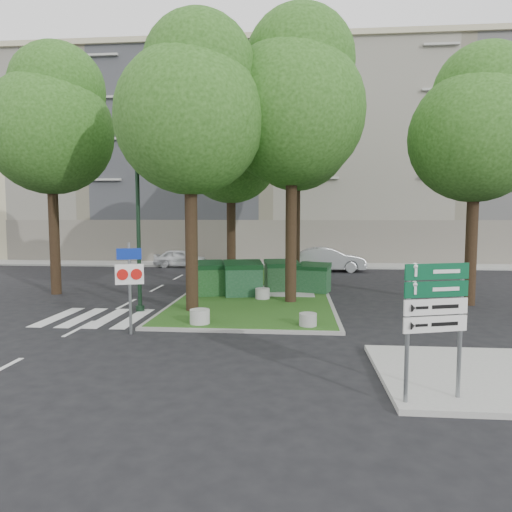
# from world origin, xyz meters

# --- Properties ---
(ground) EXTENTS (120.00, 120.00, 0.00)m
(ground) POSITION_xyz_m (0.00, 0.00, 0.00)
(ground) COLOR black
(ground) RESTS_ON ground
(median_island) EXTENTS (6.00, 16.00, 0.12)m
(median_island) POSITION_xyz_m (0.50, 8.00, 0.06)
(median_island) COLOR #214A15
(median_island) RESTS_ON ground
(median_kerb) EXTENTS (6.30, 16.30, 0.10)m
(median_kerb) POSITION_xyz_m (0.50, 8.00, 0.05)
(median_kerb) COLOR gray
(median_kerb) RESTS_ON ground
(sidewalk_corner) EXTENTS (5.00, 4.00, 0.12)m
(sidewalk_corner) POSITION_xyz_m (6.50, -3.50, 0.06)
(sidewalk_corner) COLOR #999993
(sidewalk_corner) RESTS_ON ground
(building_sidewalk) EXTENTS (42.00, 3.00, 0.12)m
(building_sidewalk) POSITION_xyz_m (0.00, 18.50, 0.06)
(building_sidewalk) COLOR #999993
(building_sidewalk) RESTS_ON ground
(zebra_crossing) EXTENTS (5.00, 3.00, 0.01)m
(zebra_crossing) POSITION_xyz_m (-3.75, 1.50, 0.01)
(zebra_crossing) COLOR silver
(zebra_crossing) RESTS_ON ground
(apartment_building) EXTENTS (41.00, 12.00, 16.00)m
(apartment_building) POSITION_xyz_m (0.00, 26.00, 8.00)
(apartment_building) COLOR beige
(apartment_building) RESTS_ON ground
(tree_median_near_left) EXTENTS (5.20, 5.20, 10.53)m
(tree_median_near_left) POSITION_xyz_m (-1.41, 2.56, 7.32)
(tree_median_near_left) COLOR black
(tree_median_near_left) RESTS_ON ground
(tree_median_near_right) EXTENTS (5.60, 5.60, 11.46)m
(tree_median_near_right) POSITION_xyz_m (2.09, 4.56, 7.99)
(tree_median_near_right) COLOR black
(tree_median_near_right) RESTS_ON ground
(tree_median_mid) EXTENTS (4.80, 4.80, 9.99)m
(tree_median_mid) POSITION_xyz_m (-0.91, 9.06, 6.98)
(tree_median_mid) COLOR black
(tree_median_mid) RESTS_ON ground
(tree_median_far) EXTENTS (5.80, 5.80, 11.93)m
(tree_median_far) POSITION_xyz_m (2.29, 12.06, 8.32)
(tree_median_far) COLOR black
(tree_median_far) RESTS_ON ground
(tree_street_left) EXTENTS (5.40, 5.40, 11.00)m
(tree_street_left) POSITION_xyz_m (-8.41, 6.06, 7.65)
(tree_street_left) COLOR black
(tree_street_left) RESTS_ON ground
(tree_street_right) EXTENTS (5.00, 5.00, 10.06)m
(tree_street_right) POSITION_xyz_m (9.09, 5.06, 6.98)
(tree_street_right) COLOR black
(tree_street_right) RESTS_ON ground
(dumpster_a) EXTENTS (1.85, 1.56, 1.47)m
(dumpster_a) POSITION_xyz_m (-1.63, 5.68, 0.82)
(dumpster_a) COLOR #103B12
(dumpster_a) RESTS_ON median_island
(dumpster_b) EXTENTS (1.82, 1.46, 1.50)m
(dumpster_b) POSITION_xyz_m (-0.03, 5.68, 0.84)
(dumpster_b) COLOR #10381C
(dumpster_b) RESTS_ON median_island
(dumpster_c) EXTENTS (1.70, 1.35, 1.40)m
(dumpster_c) POSITION_xyz_m (1.57, 7.11, 0.79)
(dumpster_c) COLOR black
(dumpster_c) RESTS_ON median_island
(dumpster_d) EXTENTS (1.62, 1.34, 1.30)m
(dumpster_d) POSITION_xyz_m (3.00, 6.87, 0.74)
(dumpster_d) COLOR #123B1B
(dumpster_d) RESTS_ON median_island
(bollard_left) EXTENTS (0.62, 0.62, 0.44)m
(bollard_left) POSITION_xyz_m (-0.80, 0.50, 0.34)
(bollard_left) COLOR #A4A59F
(bollard_left) RESTS_ON median_island
(bollard_right) EXTENTS (0.54, 0.54, 0.39)m
(bollard_right) POSITION_xyz_m (2.58, 0.50, 0.31)
(bollard_right) COLOR gray
(bollard_right) RESTS_ON median_island
(bollard_mid) EXTENTS (0.59, 0.59, 0.42)m
(bollard_mid) POSITION_xyz_m (0.84, 5.00, 0.33)
(bollard_mid) COLOR #9A9995
(bollard_mid) RESTS_ON median_island
(litter_bin) EXTENTS (0.45, 0.45, 0.80)m
(litter_bin) POSITION_xyz_m (2.07, 9.07, 0.52)
(litter_bin) COLOR gold
(litter_bin) RESTS_ON median_island
(street_lamp) EXTENTS (0.46, 0.46, 5.79)m
(street_lamp) POSITION_xyz_m (-3.50, 2.72, 3.64)
(street_lamp) COLOR black
(street_lamp) RESTS_ON ground
(traffic_sign_pole) EXTENTS (0.79, 0.29, 2.71)m
(traffic_sign_pole) POSITION_xyz_m (-2.65, -0.51, 1.74)
(traffic_sign_pole) COLOR slate
(traffic_sign_pole) RESTS_ON ground
(directional_sign) EXTENTS (1.22, 0.40, 2.52)m
(directional_sign) POSITION_xyz_m (4.70, -5.00, 1.79)
(directional_sign) COLOR slate
(directional_sign) RESTS_ON sidewalk_corner
(car_white) EXTENTS (3.66, 1.66, 1.22)m
(car_white) POSITION_xyz_m (-5.72, 17.24, 0.61)
(car_white) COLOR silver
(car_white) RESTS_ON ground
(car_silver) EXTENTS (4.68, 1.80, 1.52)m
(car_silver) POSITION_xyz_m (4.22, 15.50, 0.76)
(car_silver) COLOR #94989B
(car_silver) RESTS_ON ground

